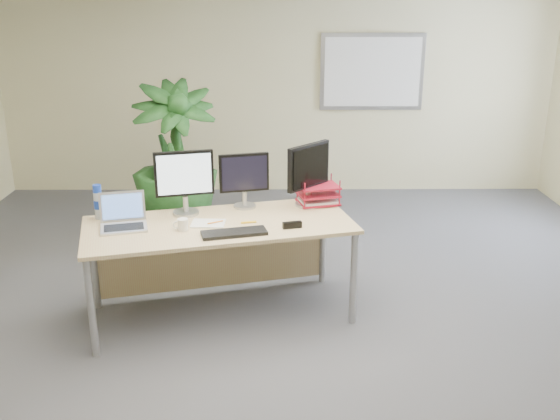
{
  "coord_description": "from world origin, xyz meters",
  "views": [
    {
      "loc": [
        -0.01,
        -3.98,
        2.47
      ],
      "look_at": [
        0.02,
        0.35,
        0.97
      ],
      "focal_mm": 40.0,
      "sensor_mm": 36.0,
      "label": 1
    }
  ],
  "objects_px": {
    "monitor_left": "(184,178)",
    "monitor_right": "(244,177)",
    "desk": "(217,238)",
    "floor_plant": "(175,173)",
    "laptop": "(123,219)"
  },
  "relations": [
    {
      "from": "desk",
      "to": "monitor_left",
      "type": "xyz_separation_m",
      "value": [
        -0.26,
        0.11,
        0.47
      ]
    },
    {
      "from": "desk",
      "to": "monitor_right",
      "type": "bearing_deg",
      "value": 52.44
    },
    {
      "from": "monitor_left",
      "to": "monitor_right",
      "type": "xyz_separation_m",
      "value": [
        0.47,
        0.17,
        -0.04
      ]
    },
    {
      "from": "desk",
      "to": "monitor_right",
      "type": "distance_m",
      "value": 0.55
    },
    {
      "from": "floor_plant",
      "to": "monitor_left",
      "type": "xyz_separation_m",
      "value": [
        0.29,
        -1.35,
        0.34
      ]
    },
    {
      "from": "floor_plant",
      "to": "monitor_left",
      "type": "bearing_deg",
      "value": -77.71
    },
    {
      "from": "monitor_left",
      "to": "laptop",
      "type": "xyz_separation_m",
      "value": [
        -0.44,
        -0.28,
        -0.24
      ]
    },
    {
      "from": "monitor_left",
      "to": "desk",
      "type": "bearing_deg",
      "value": -22.74
    },
    {
      "from": "laptop",
      "to": "monitor_left",
      "type": "bearing_deg",
      "value": 32.76
    },
    {
      "from": "floor_plant",
      "to": "laptop",
      "type": "relative_size",
      "value": 3.68
    },
    {
      "from": "desk",
      "to": "laptop",
      "type": "bearing_deg",
      "value": -165.86
    },
    {
      "from": "desk",
      "to": "floor_plant",
      "type": "height_order",
      "value": "floor_plant"
    },
    {
      "from": "floor_plant",
      "to": "laptop",
      "type": "xyz_separation_m",
      "value": [
        -0.14,
        -1.64,
        0.1
      ]
    },
    {
      "from": "monitor_left",
      "to": "floor_plant",
      "type": "bearing_deg",
      "value": 102.29
    },
    {
      "from": "monitor_left",
      "to": "monitor_right",
      "type": "distance_m",
      "value": 0.5
    }
  ]
}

